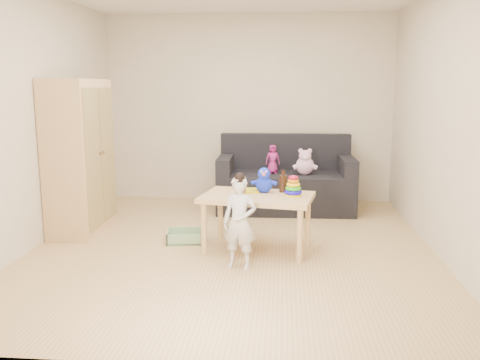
# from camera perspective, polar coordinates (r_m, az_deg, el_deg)

# --- Properties ---
(room) EXTENTS (4.50, 4.50, 4.50)m
(room) POSITION_cam_1_polar(r_m,az_deg,el_deg) (4.98, -0.83, 6.85)
(room) COLOR tan
(room) RESTS_ON ground
(wardrobe) EXTENTS (0.47, 0.94, 1.69)m
(wardrobe) POSITION_cam_1_polar(r_m,az_deg,el_deg) (5.90, -17.58, 2.51)
(wardrobe) COLOR #DEA67A
(wardrobe) RESTS_ON ground
(sofa) EXTENTS (1.77, 0.92, 0.49)m
(sofa) POSITION_cam_1_polar(r_m,az_deg,el_deg) (6.71, 5.11, -1.31)
(sofa) COLOR black
(sofa) RESTS_ON ground
(play_table) EXTENTS (1.17, 0.85, 0.56)m
(play_table) POSITION_cam_1_polar(r_m,az_deg,el_deg) (5.06, 1.94, -4.81)
(play_table) COLOR tan
(play_table) RESTS_ON ground
(storage_bin) EXTENTS (0.44, 0.36, 0.12)m
(storage_bin) POSITION_cam_1_polar(r_m,az_deg,el_deg) (5.41, -6.06, -6.28)
(storage_bin) COLOR #82A779
(storage_bin) RESTS_ON ground
(toddler) EXTENTS (0.34, 0.27, 0.82)m
(toddler) POSITION_cam_1_polar(r_m,az_deg,el_deg) (4.54, -0.04, -4.89)
(toddler) COLOR beige
(toddler) RESTS_ON ground
(pink_bear) EXTENTS (0.28, 0.25, 0.28)m
(pink_bear) POSITION_cam_1_polar(r_m,az_deg,el_deg) (6.57, 7.30, 1.84)
(pink_bear) COLOR #F5B4DB
(pink_bear) RESTS_ON sofa
(doll) EXTENTS (0.21, 0.16, 0.37)m
(doll) POSITION_cam_1_polar(r_m,az_deg,el_deg) (6.61, 3.69, 2.32)
(doll) COLOR #AC2078
(doll) RESTS_ON sofa
(ring_stacker) EXTENTS (0.18, 0.18, 0.20)m
(ring_stacker) POSITION_cam_1_polar(r_m,az_deg,el_deg) (4.97, 5.99, -0.89)
(ring_stacker) COLOR yellow
(ring_stacker) RESTS_ON play_table
(brown_bottle) EXTENTS (0.08, 0.08, 0.22)m
(brown_bottle) POSITION_cam_1_polar(r_m,az_deg,el_deg) (5.13, 4.85, -0.31)
(brown_bottle) COLOR black
(brown_bottle) RESTS_ON play_table
(blue_plush) EXTENTS (0.22, 0.17, 0.26)m
(blue_plush) POSITION_cam_1_polar(r_m,az_deg,el_deg) (5.10, 2.71, 0.05)
(blue_plush) COLOR #1C35FC
(blue_plush) RESTS_ON play_table
(wooden_figure) EXTENTS (0.05, 0.05, 0.11)m
(wooden_figure) POSITION_cam_1_polar(r_m,az_deg,el_deg) (4.98, 0.44, -1.08)
(wooden_figure) COLOR brown
(wooden_figure) RESTS_ON play_table
(yellow_book) EXTENTS (0.26, 0.26, 0.02)m
(yellow_book) POSITION_cam_1_polar(r_m,az_deg,el_deg) (5.16, 0.77, -1.21)
(yellow_book) COLOR yellow
(yellow_book) RESTS_ON play_table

